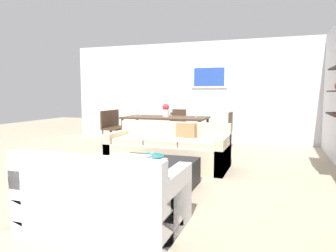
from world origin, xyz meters
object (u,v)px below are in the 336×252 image
object	(u,v)px
dining_chair_head	(177,123)
centerpiece_vase	(166,110)
wine_glass_left_near	(136,111)
wine_glass_left_far	(140,111)
sofa_beige	(169,150)
loveseat_white	(104,197)
dining_chair_left_far	(118,124)
candle_jar	(164,161)
apple_on_coffee_table	(129,158)
wine_glass_right_far	(196,113)
wine_glass_head	(171,111)
dining_chair_left_near	(110,126)
coffee_table	(152,175)
decorative_bowl	(150,158)
dining_chair_right_far	(225,128)
dining_table	(165,119)

from	to	relation	value
dining_chair_head	centerpiece_vase	world-z (taller)	centerpiece_vase
wine_glass_left_near	wine_glass_left_far	world-z (taller)	wine_glass_left_far
sofa_beige	loveseat_white	bearing A→B (deg)	-84.85
dining_chair_left_far	candle_jar	bearing A→B (deg)	-52.76
wine_glass_left_near	centerpiece_vase	size ratio (longest dim) A/B	0.57
apple_on_coffee_table	wine_glass_right_far	distance (m)	3.31
wine_glass_left_far	wine_glass_head	world-z (taller)	wine_glass_left_far
sofa_beige	loveseat_white	xyz separation A→B (m)	(0.23, -2.59, 0.00)
dining_chair_head	dining_chair_left_near	xyz separation A→B (m)	(-1.41, -1.09, 0.00)
coffee_table	decorative_bowl	distance (m)	0.24
candle_jar	dining_chair_right_far	size ratio (longest dim) A/B	0.10
apple_on_coffee_table	wine_glass_head	distance (m)	3.66
candle_jar	centerpiece_vase	xyz separation A→B (m)	(-1.12, 3.14, 0.50)
wine_glass_head	dining_chair_right_far	bearing A→B (deg)	-8.13
decorative_bowl	dining_table	xyz separation A→B (m)	(-0.90, 3.07, 0.26)
coffee_table	wine_glass_right_far	world-z (taller)	wine_glass_right_far
dining_chair_right_far	wine_glass_left_near	xyz separation A→B (m)	(-2.13, -0.33, 0.37)
candle_jar	dining_chair_left_far	bearing A→B (deg)	127.24
dining_chair_right_far	dining_table	bearing A→B (deg)	-171.38
dining_chair_right_far	sofa_beige	bearing A→B (deg)	-108.97
decorative_bowl	candle_jar	xyz separation A→B (m)	(0.22, -0.04, -0.01)
candle_jar	wine_glass_right_far	xyz separation A→B (m)	(-0.40, 3.23, 0.45)
decorative_bowl	wine_glass_head	world-z (taller)	wine_glass_head
loveseat_white	dining_chair_right_far	bearing A→B (deg)	84.31
loveseat_white	wine_glass_left_far	size ratio (longest dim) A/B	8.62
coffee_table	wine_glass_head	world-z (taller)	wine_glass_head
candle_jar	apple_on_coffee_table	distance (m)	0.50
dining_chair_head	wine_glass_left_near	distance (m)	1.29
sofa_beige	dining_chair_right_far	distance (m)	2.14
candle_jar	dining_chair_right_far	xyz separation A→B (m)	(0.29, 3.33, 0.09)
wine_glass_left_far	wine_glass_left_near	bearing A→B (deg)	-90.00
dining_chair_right_far	centerpiece_vase	bearing A→B (deg)	-172.45
candle_jar	dining_chair_left_near	xyz separation A→B (m)	(-2.53, 2.90, 0.09)
decorative_bowl	wine_glass_head	distance (m)	3.63
coffee_table	dining_chair_left_near	bearing A→B (deg)	129.15
dining_chair_left_near	wine_glass_right_far	distance (m)	2.19
wine_glass_left_far	wine_glass_head	size ratio (longest dim) A/B	1.02
loveseat_white	wine_glass_left_far	bearing A→B (deg)	110.42
coffee_table	apple_on_coffee_table	xyz separation A→B (m)	(-0.30, -0.09, 0.23)
centerpiece_vase	wine_glass_right_far	bearing A→B (deg)	7.10
dining_table	dining_chair_right_far	distance (m)	1.44
coffee_table	apple_on_coffee_table	distance (m)	0.39
wine_glass_right_far	wine_glass_left_far	distance (m)	1.45
wine_glass_right_far	dining_chair_left_far	bearing A→B (deg)	177.42
decorative_bowl	centerpiece_vase	world-z (taller)	centerpiece_vase
wine_glass_left_far	centerpiece_vase	world-z (taller)	centerpiece_vase
loveseat_white	wine_glass_right_far	xyz separation A→B (m)	(-0.22, 4.50, 0.56)
dining_table	dining_chair_left_far	xyz separation A→B (m)	(-1.41, 0.21, -0.18)
sofa_beige	wine_glass_left_near	size ratio (longest dim) A/B	12.01
centerpiece_vase	apple_on_coffee_table	bearing A→B (deg)	-78.96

